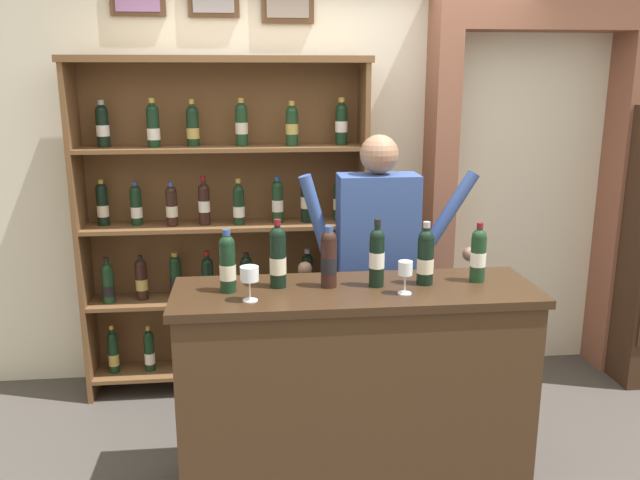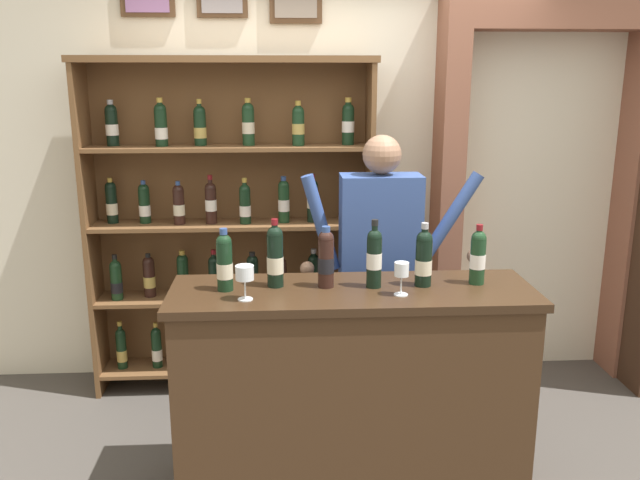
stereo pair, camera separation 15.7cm
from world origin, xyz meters
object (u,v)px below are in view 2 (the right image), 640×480
object	(u,v)px
shopkeeper	(380,252)
tasting_bottle_prosecco	(374,256)
tasting_bottle_grappa	(424,258)
tasting_bottle_chianti	(275,256)
wine_shelf	(232,222)
tasting_bottle_vin_santo	(225,262)
wine_glass_spare	(402,272)
tasting_bottle_bianco	(326,258)
tasting_counter	(351,390)
tasting_bottle_riserva	(478,256)
wine_glass_center	(245,274)

from	to	relation	value
shopkeeper	tasting_bottle_prosecco	size ratio (longest dim) A/B	5.22
tasting_bottle_grappa	tasting_bottle_prosecco	bearing A→B (deg)	-178.16
tasting_bottle_chianti	tasting_bottle_prosecco	xyz separation A→B (m)	(0.46, -0.04, 0.00)
wine_shelf	tasting_bottle_vin_santo	size ratio (longest dim) A/B	7.17
tasting_bottle_chianti	wine_glass_spare	world-z (taller)	tasting_bottle_chianti
tasting_bottle_bianco	tasting_bottle_chianti	bearing A→B (deg)	174.64
wine_shelf	tasting_bottle_chianti	distance (m)	1.16
tasting_bottle_prosecco	tasting_counter	bearing A→B (deg)	-166.11
tasting_bottle_vin_santo	tasting_bottle_riserva	bearing A→B (deg)	1.46
tasting_counter	tasting_bottle_grappa	size ratio (longest dim) A/B	5.61
shopkeeper	wine_glass_center	distance (m)	1.01
tasting_bottle_bianco	tasting_bottle_prosecco	xyz separation A→B (m)	(0.23, -0.02, 0.01)
shopkeeper	tasting_bottle_grappa	bearing A→B (deg)	-77.58
tasting_counter	tasting_bottle_prosecco	world-z (taller)	tasting_bottle_prosecco
tasting_counter	tasting_bottle_bianco	world-z (taller)	tasting_bottle_bianco
tasting_bottle_vin_santo	tasting_bottle_grappa	xyz separation A→B (m)	(0.93, 0.01, -0.00)
shopkeeper	tasting_bottle_grappa	size ratio (longest dim) A/B	5.57
tasting_bottle_vin_santo	tasting_bottle_prosecco	bearing A→B (deg)	0.58
wine_shelf	tasting_bottle_bianco	bearing A→B (deg)	-65.49
tasting_bottle_grappa	tasting_bottle_vin_santo	bearing A→B (deg)	-179.10
tasting_bottle_chianti	tasting_bottle_bianco	xyz separation A→B (m)	(0.24, -0.02, -0.01)
tasting_counter	wine_glass_spare	distance (m)	0.67
tasting_bottle_chianti	wine_glass_center	size ratio (longest dim) A/B	2.06
tasting_counter	tasting_bottle_grappa	world-z (taller)	tasting_bottle_grappa
wine_glass_spare	wine_glass_center	bearing A→B (deg)	-178.13
shopkeeper	wine_glass_center	xyz separation A→B (m)	(-0.71, -0.71, 0.10)
shopkeeper	wine_glass_center	size ratio (longest dim) A/B	10.74
tasting_bottle_riserva	tasting_bottle_prosecco	bearing A→B (deg)	-177.32
wine_shelf	tasting_bottle_bianco	xyz separation A→B (m)	(0.52, -1.15, 0.08)
tasting_bottle_vin_santo	tasting_bottle_prosecco	size ratio (longest dim) A/B	0.91
tasting_bottle_vin_santo	tasting_bottle_bianco	xyz separation A→B (m)	(0.47, 0.02, 0.00)
tasting_bottle_chianti	tasting_bottle_grappa	bearing A→B (deg)	-2.52
tasting_bottle_riserva	tasting_bottle_grappa	bearing A→B (deg)	-176.57
wine_shelf	tasting_bottle_grappa	bearing A→B (deg)	-49.56
shopkeeper	wine_glass_center	world-z (taller)	shopkeeper
wine_glass_spare	wine_glass_center	size ratio (longest dim) A/B	0.98
tasting_counter	tasting_bottle_prosecco	distance (m)	0.68
tasting_counter	shopkeeper	size ratio (longest dim) A/B	1.01
wine_glass_spare	tasting_bottle_chianti	bearing A→B (deg)	163.97
wine_shelf	tasting_counter	world-z (taller)	wine_shelf
shopkeeper	wine_glass_spare	size ratio (longest dim) A/B	10.99
tasting_counter	shopkeeper	distance (m)	0.83
tasting_bottle_bianco	tasting_bottle_prosecco	size ratio (longest dim) A/B	0.90
wine_glass_center	tasting_bottle_grappa	bearing A→B (deg)	10.63
tasting_bottle_vin_santo	tasting_bottle_grappa	size ratio (longest dim) A/B	0.97
shopkeeper	tasting_bottle_bianco	world-z (taller)	shopkeeper
tasting_counter	tasting_bottle_riserva	size ratio (longest dim) A/B	5.90
tasting_bottle_bianco	tasting_bottle_riserva	size ratio (longest dim) A/B	1.01
wine_shelf	tasting_bottle_vin_santo	world-z (taller)	wine_shelf
tasting_bottle_chianti	tasting_bottle_prosecco	size ratio (longest dim) A/B	1.00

